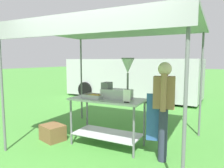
{
  "coord_description": "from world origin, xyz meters",
  "views": [
    {
      "loc": [
        1.59,
        -2.41,
        1.64
      ],
      "look_at": [
        -0.25,
        1.24,
        1.17
      ],
      "focal_mm": 33.62,
      "sensor_mm": 36.0,
      "label": 1
    }
  ],
  "objects": [
    {
      "name": "van_silver",
      "position": [
        -1.77,
        6.12,
        0.88
      ],
      "size": [
        5.83,
        2.33,
        1.69
      ],
      "color": "#BCBCC1",
      "rests_on": "ground"
    },
    {
      "name": "ground_plane",
      "position": [
        0.0,
        6.0,
        0.0
      ],
      "size": [
        70.0,
        70.0,
        0.0
      ],
      "primitive_type": "plane",
      "color": "#478E38"
    },
    {
      "name": "vendor",
      "position": [
        0.82,
        0.98,
        0.9
      ],
      "size": [
        0.46,
        0.54,
        1.61
      ],
      "color": "#2D3347",
      "rests_on": "ground"
    },
    {
      "name": "donut_cart",
      "position": [
        -0.25,
        1.04,
        0.66
      ],
      "size": [
        1.39,
        0.66,
        0.92
      ],
      "color": "#B7B7BC",
      "rests_on": "ground"
    },
    {
      "name": "supply_crate",
      "position": [
        -1.38,
        0.76,
        0.16
      ],
      "size": [
        0.55,
        0.5,
        0.32
      ],
      "color": "brown",
      "rests_on": "ground"
    },
    {
      "name": "donut_fryer",
      "position": [
        -0.04,
        1.11,
        1.18
      ],
      "size": [
        0.62,
        0.28,
        0.76
      ],
      "color": "#B7B7BC",
      "rests_on": "donut_cart"
    },
    {
      "name": "menu_sign",
      "position": [
        0.23,
        0.84,
        1.01
      ],
      "size": [
        0.13,
        0.05,
        0.22
      ],
      "color": "black",
      "rests_on": "donut_cart"
    },
    {
      "name": "stall_canopy",
      "position": [
        -0.25,
        1.14,
        2.19
      ],
      "size": [
        3.28,
        2.61,
        2.26
      ],
      "color": "slate",
      "rests_on": "ground"
    },
    {
      "name": "donut_tray",
      "position": [
        -0.5,
        0.97,
        0.95
      ],
      "size": [
        0.4,
        0.28,
        0.07
      ],
      "color": "#B7B7BC",
      "rests_on": "donut_cart"
    }
  ]
}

